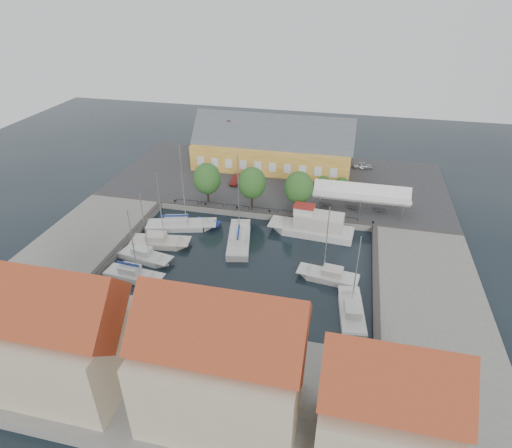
{
  "coord_description": "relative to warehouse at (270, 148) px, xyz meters",
  "views": [
    {
      "loc": [
        11.55,
        -44.2,
        31.5
      ],
      "look_at": [
        0.0,
        6.0,
        1.5
      ],
      "focal_mm": 30.0,
      "sensor_mm": 36.0,
      "label": 1
    }
  ],
  "objects": [
    {
      "name": "quay_edge_fittings",
      "position": [
        2.62,
        -23.61,
        -3.37
      ],
      "size": [
        56.0,
        24.72,
        0.4
      ],
      "color": "#383533",
      "rests_on": "north_quay"
    },
    {
      "name": "west_boat_d",
      "position": [
        -9.5,
        -35.72,
        -4.16
      ],
      "size": [
        7.64,
        2.91,
        10.15
      ],
      "color": "silver",
      "rests_on": "ground"
    },
    {
      "name": "south_bank",
      "position": [
        2.6,
        -49.36,
        -3.93
      ],
      "size": [
        56.0,
        14.0,
        1.0
      ],
      "primitive_type": "cube",
      "color": "slate",
      "rests_on": "ground"
    },
    {
      "name": "west_boat_b",
      "position": [
        -9.53,
        -28.15,
        -4.17
      ],
      "size": [
        8.33,
        3.71,
        11.05
      ],
      "color": "beige",
      "rests_on": "ground"
    },
    {
      "name": "east_quay",
      "position": [
        24.6,
        -30.36,
        -3.93
      ],
      "size": [
        12.0,
        24.0,
        1.0
      ],
      "primitive_type": "cube",
      "color": "slate",
      "rests_on": "ground"
    },
    {
      "name": "west_boat_a",
      "position": [
        -8.52,
        -23.29,
        -4.16
      ],
      "size": [
        10.38,
        5.37,
        13.15
      ],
      "color": "silver",
      "rests_on": "ground"
    },
    {
      "name": "west_boat_c",
      "position": [
        -9.88,
        -31.77,
        -4.17
      ],
      "size": [
        7.52,
        3.67,
        9.98
      ],
      "color": "silver",
      "rests_on": "ground"
    },
    {
      "name": "townhouses",
      "position": [
        4.52,
        -51.6,
        1.4
      ],
      "size": [
        36.3,
        8.5,
        12.0
      ],
      "color": "tan",
      "rests_on": "south_bank"
    },
    {
      "name": "tent_canopy",
      "position": [
        16.6,
        -13.86,
        -0.74
      ],
      "size": [
        14.0,
        4.0,
        2.83
      ],
      "color": "white",
      "rests_on": "north_quay"
    },
    {
      "name": "ground",
      "position": [
        2.6,
        -28.36,
        -4.43
      ],
      "size": [
        140.0,
        140.0,
        0.0
      ],
      "primitive_type": "plane",
      "color": "black",
      "rests_on": "ground"
    },
    {
      "name": "west_quay",
      "position": [
        -19.4,
        -30.36,
        -3.93
      ],
      "size": [
        12.0,
        24.0,
        1.0
      ],
      "primitive_type": "cube",
      "color": "slate",
      "rests_on": "ground"
    },
    {
      "name": "car_red",
      "position": [
        -3.87,
        -8.68,
        -2.78
      ],
      "size": [
        1.76,
        4.06,
        1.3
      ],
      "primitive_type": "imported",
      "rotation": [
        0.0,
        0.0,
        -0.1
      ],
      "color": "maroon",
      "rests_on": "north_quay"
    },
    {
      "name": "trawler",
      "position": [
        10.58,
        -20.67,
        -3.41
      ],
      "size": [
        12.2,
        4.43,
        5.0
      ],
      "color": "silver",
      "rests_on": "ground"
    },
    {
      "name": "launch_nw",
      "position": [
        -5.0,
        -21.45,
        -4.34
      ],
      "size": [
        4.24,
        2.23,
        0.88
      ],
      "color": "navy",
      "rests_on": "ground"
    },
    {
      "name": "north_quay",
      "position": [
        2.6,
        -5.36,
        -3.93
      ],
      "size": [
        56.0,
        26.0,
        1.0
      ],
      "primitive_type": "cube",
      "color": "#2D2D30",
      "rests_on": "ground"
    },
    {
      "name": "car_silver",
      "position": [
        16.84,
        2.47,
        -2.83
      ],
      "size": [
        3.66,
        1.77,
        1.2
      ],
      "primitive_type": "imported",
      "rotation": [
        0.0,
        0.0,
        1.67
      ],
      "color": "#94959B",
      "rests_on": "north_quay"
    },
    {
      "name": "launch_sw",
      "position": [
        -10.65,
        -39.98,
        -4.34
      ],
      "size": [
        5.01,
        4.2,
        0.98
      ],
      "color": "silver",
      "rests_on": "ground"
    },
    {
      "name": "center_sailboat",
      "position": [
        0.93,
        -25.46,
        -4.06
      ],
      "size": [
        4.62,
        9.79,
        12.97
      ],
      "color": "silver",
      "rests_on": "ground"
    },
    {
      "name": "east_boat_b",
      "position": [
        13.52,
        -30.69,
        -4.17
      ],
      "size": [
        7.61,
        3.35,
        10.22
      ],
      "color": "silver",
      "rests_on": "ground"
    },
    {
      "name": "east_boat_c",
      "position": [
        16.33,
        -36.55,
        -4.17
      ],
      "size": [
        3.4,
        8.01,
        10.06
      ],
      "color": "silver",
      "rests_on": "ground"
    },
    {
      "name": "warehouse",
      "position": [
        0.0,
        0.0,
        0.0
      ],
      "size": [
        28.56,
        14.0,
        9.55
      ],
      "color": "#B98A2D",
      "rests_on": "north_quay"
    },
    {
      "name": "quay_trees",
      "position": [
        0.6,
        -16.36,
        0.45
      ],
      "size": [
        18.2,
        4.2,
        6.3
      ],
      "color": "black",
      "rests_on": "north_quay"
    }
  ]
}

